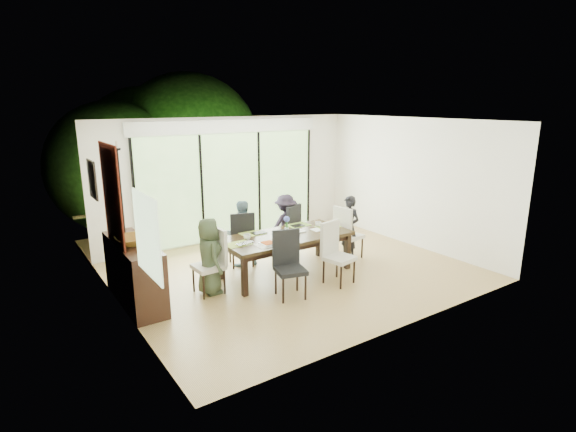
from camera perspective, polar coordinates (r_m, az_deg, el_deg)
floor at (r=8.24m, az=0.98°, el=-7.14°), size 6.00×5.00×0.01m
ceiling at (r=7.67m, az=1.07°, el=12.03°), size 6.00×5.00×0.01m
wall_back at (r=9.97m, az=-7.34°, el=4.64°), size 6.00×0.02×2.70m
wall_front at (r=6.04m, az=14.89°, el=-2.19°), size 6.00×0.02×2.70m
wall_left at (r=6.64m, az=-20.75°, el=-1.16°), size 0.02×5.00×2.70m
wall_right at (r=9.86m, az=15.52°, el=4.12°), size 0.02×5.00×2.70m
glass_doors at (r=9.96m, az=-7.21°, el=3.75°), size 4.20×0.02×2.30m
blinds_header at (r=9.79m, az=-7.42°, el=11.24°), size 4.40×0.06×0.28m
mullion_a at (r=9.21m, az=-18.89°, el=2.21°), size 0.05×0.04×2.30m
mullion_b at (r=9.66m, az=-10.88°, el=3.28°), size 0.05×0.04×2.30m
mullion_c at (r=10.28m, az=-3.70°, el=4.17°), size 0.05×0.04×2.30m
mullion_d at (r=11.04m, az=2.59°, el=4.90°), size 0.05×0.04×2.30m
side_window at (r=5.48m, az=-17.46°, el=-2.42°), size 0.02×0.90×1.00m
deck at (r=11.06m, az=-9.21°, el=-1.90°), size 6.00×1.80×0.10m
rail_top at (r=11.63m, az=-11.00°, el=1.87°), size 6.00×0.08×0.06m
foliage_left at (r=11.87m, az=-21.20°, el=5.78°), size 3.20×3.20×3.20m
foliage_mid at (r=13.05m, az=-12.47°, el=8.71°), size 4.00×4.00×4.00m
foliage_right at (r=13.18m, az=-3.71°, el=6.71°), size 2.80×2.80×2.80m
foliage_far at (r=13.40m, az=-17.56°, el=7.75°), size 3.60×3.60×3.60m
table_top at (r=7.95m, az=-0.26°, el=-2.61°), size 2.32×1.06×0.06m
table_apron at (r=7.97m, az=-0.26°, el=-3.21°), size 2.13×0.87×0.10m
table_leg_fl at (r=7.19m, az=-5.54°, el=-7.62°), size 0.09×0.09×0.67m
table_leg_fr at (r=8.37m, az=7.57°, el=-4.46°), size 0.09×0.09×0.67m
table_leg_bl at (r=7.91m, az=-8.56°, el=-5.63°), size 0.09×0.09×0.67m
table_leg_br at (r=8.99m, az=3.93°, el=-3.02°), size 0.09×0.09×0.67m
chair_left_end at (r=7.31m, az=-10.11°, el=-5.74°), size 0.46×0.46×1.06m
chair_right_end at (r=8.88m, az=7.80°, el=-2.01°), size 0.50×0.50×1.06m
chair_far_left at (r=8.47m, az=-6.01°, el=-2.77°), size 0.56×0.56×1.06m
chair_far_right at (r=8.96m, az=-0.37°, el=-1.72°), size 0.57×0.57×1.06m
chair_near_left at (r=7.05m, az=0.31°, el=-6.28°), size 0.54×0.54×1.06m
chair_near_right at (r=7.63m, az=6.54°, el=-4.75°), size 0.53×0.53×1.06m
person_left_end at (r=7.29m, az=-10.00°, el=-5.04°), size 0.39×0.60×1.25m
person_right_end at (r=8.84m, az=7.73°, el=-1.46°), size 0.46×0.64×1.25m
person_far_left at (r=8.43m, az=-5.96°, el=-2.20°), size 0.60×0.40×1.25m
person_far_right at (r=8.92m, az=-0.30°, el=-1.18°), size 0.59×0.39×1.25m
placemat_left at (r=7.47m, az=-6.33°, el=-3.56°), size 0.43×0.31×0.01m
placemat_right at (r=8.48m, az=5.07°, el=-1.34°), size 0.43×0.31×0.01m
placemat_far_l at (r=8.04m, az=-4.52°, el=-2.22°), size 0.43×0.31×0.01m
placemat_far_r at (r=8.55m, az=1.30°, el=-1.15°), size 0.43×0.31×0.01m
placemat_paper at (r=7.41m, az=-2.50°, el=-3.64°), size 0.43×0.31×0.01m
tablet_far_l at (r=8.04m, az=-3.73°, el=-2.14°), size 0.25×0.17×0.01m
tablet_far_r at (r=8.48m, az=1.22°, el=-1.23°), size 0.23×0.16×0.01m
papers at (r=8.29m, az=3.95°, el=-1.69°), size 0.29×0.21×0.00m
platter_base at (r=7.41m, az=-2.50°, el=-3.53°), size 0.25×0.25×0.02m
platter_snacks at (r=7.40m, az=-2.51°, el=-3.40°), size 0.19×0.19×0.01m
vase at (r=7.99m, az=-0.17°, el=-1.87°), size 0.08×0.08×0.12m
hyacinth_stems at (r=7.96m, az=-0.17°, el=-1.07°), size 0.04×0.04×0.15m
hyacinth_blooms at (r=7.93m, az=-0.17°, el=-0.39°), size 0.11×0.11×0.11m
laptop at (r=7.43m, az=-5.29°, el=-3.56°), size 0.36×0.28×0.03m
cup_a at (r=7.70m, az=-5.22°, el=-2.65°), size 0.16×0.16×0.09m
cup_b at (r=7.93m, az=1.04°, el=-2.10°), size 0.14×0.14×0.09m
cup_c at (r=8.45m, az=3.86°, el=-1.06°), size 0.14×0.14×0.09m
book at (r=8.11m, az=1.01°, el=-1.98°), size 0.17×0.22×0.02m
sideboard at (r=7.29m, az=-18.92°, el=-6.81°), size 0.48×1.72×0.97m
bowl at (r=7.03m, az=-19.06°, el=-2.91°), size 0.51×0.51×0.12m
candlestick_base at (r=7.46m, az=-19.97°, el=-2.33°), size 0.11×0.11×0.04m
candlestick_shaft at (r=7.30m, az=-20.42°, el=2.76°), size 0.03×0.03×1.34m
candlestick_pan at (r=7.21m, az=-20.89°, el=7.94°), size 0.11×0.11×0.03m
candle at (r=7.20m, az=-20.93°, el=8.45°), size 0.04×0.04×0.11m
tapestry at (r=6.95m, az=-21.48°, el=2.42°), size 0.02×1.00×1.50m
art_frame at (r=8.19m, az=-23.60°, el=4.27°), size 0.03×0.55×0.65m
art_canvas at (r=8.20m, az=-23.47°, el=4.28°), size 0.01×0.45×0.55m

